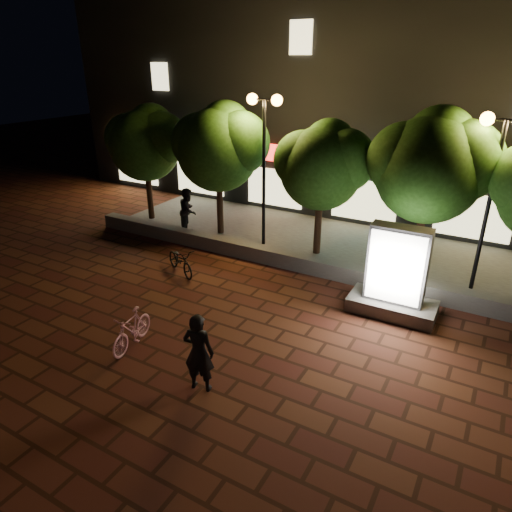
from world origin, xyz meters
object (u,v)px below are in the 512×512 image
Objects in this scene: tree_mid at (324,163)px; ad_kiosk at (395,279)px; tree_far_left at (147,141)px; street_lamp_left at (264,133)px; street_lamp_right at (498,159)px; pedestrian at (188,211)px; tree_right at (433,163)px; scooter_pink at (132,330)px; scooter_parked at (180,261)px; rider at (199,352)px; tree_left at (220,145)px.

tree_mid is 4.75m from ad_kiosk.
street_lamp_left is at bearing -2.76° from tree_far_left.
pedestrian is at bearing -177.84° from street_lamp_right.
street_lamp_left reaches higher than street_lamp_right.
ad_kiosk is at bearing -14.09° from tree_far_left.
tree_right reaches higher than ad_kiosk.
scooter_pink is at bearing -87.43° from street_lamp_left.
scooter_parked is at bearing -158.08° from street_lamp_right.
street_lamp_left reaches higher than ad_kiosk.
tree_far_left is 9.72m from scooter_pink.
street_lamp_right is at bearing -41.28° from scooter_parked.
tree_right reaches higher than tree_mid.
scooter_pink is 0.86× the size of rider.
scooter_pink is (-6.68, -7.04, -3.44)m from street_lamp_right.
tree_mid is at bearing 7.31° from street_lamp_left.
tree_left is 8.96m from street_lamp_right.
street_lamp_right is 2.81× the size of rider.
ad_kiosk is at bearing -91.69° from tree_right.
ad_kiosk is at bearing -125.35° from street_lamp_right.
tree_mid is at bearing 140.16° from ad_kiosk.
tree_mid is 3.32m from tree_right.
street_lamp_left is 6.55m from ad_kiosk.
scooter_parked is at bearing -61.98° from rider.
tree_right reaches higher than street_lamp_right.
scooter_parked is at bearing -132.32° from tree_mid.
tree_right reaches higher than tree_left.
tree_far_left is at bearing 76.90° from scooter_parked.
street_lamp_left reaches higher than scooter_parked.
scooter_parked is at bearing -78.03° from tree_left.
street_lamp_left reaches higher than scooter_pink.
tree_right is 8.63m from rider.
tree_right is 8.08m from scooter_parked.
street_lamp_right is at bearing 54.65° from ad_kiosk.
scooter_parked is (-6.47, -0.87, -0.56)m from ad_kiosk.
ad_kiosk is 1.62× the size of scooter_pink.
tree_right is at bearing 0.00° from tree_left.
scooter_parked is at bearing -169.21° from pedestrian.
scooter_parked is (-1.51, 3.74, -0.03)m from scooter_pink.
street_lamp_right is 2.02× the size of ad_kiosk.
tree_mid is (7.50, -0.00, -0.08)m from tree_far_left.
tree_mid is 2.22m from street_lamp_left.
rider is at bearing -59.54° from tree_left.
tree_left is 2.76× the size of rider.
ad_kiosk is 1.39× the size of rider.
tree_left is at bearing 172.30° from street_lamp_left.
pedestrian is (-1.88, 2.92, 0.52)m from scooter_parked.
scooter_parked is (-3.79, 4.17, -0.45)m from rider.
tree_right reaches higher than tree_far_left.
pedestrian is (-1.13, -0.64, -2.49)m from tree_left.
tree_left reaches higher than ad_kiosk.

